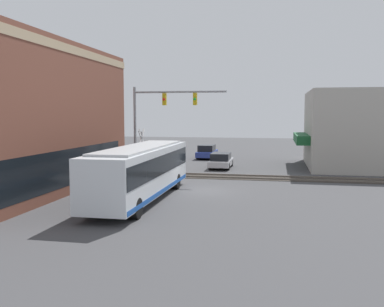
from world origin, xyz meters
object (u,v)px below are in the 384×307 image
object	(u,v)px
crossing_signal	(142,149)
city_bus	(141,170)
pedestrian_at_crossing	(141,166)
parked_car_silver	(221,161)
parked_car_blue	(207,152)

from	to	relation	value
crossing_signal	city_bus	bearing A→B (deg)	-162.21
city_bus	pedestrian_at_crossing	xyz separation A→B (m)	(7.97, 2.65, -0.79)
crossing_signal	parked_car_silver	world-z (taller)	crossing_signal
crossing_signal	parked_car_silver	distance (m)	9.55
city_bus	parked_car_blue	bearing A→B (deg)	-0.00
city_bus	parked_car_blue	size ratio (longest dim) A/B	2.65
city_bus	crossing_signal	bearing A→B (deg)	17.79
parked_car_silver	parked_car_blue	xyz separation A→B (m)	(8.04, 2.60, 0.05)
city_bus	crossing_signal	distance (m)	7.35
city_bus	parked_car_blue	world-z (taller)	city_bus
crossing_signal	pedestrian_at_crossing	bearing A→B (deg)	22.47
crossing_signal	parked_car_blue	bearing A→B (deg)	-7.91
pedestrian_at_crossing	city_bus	bearing A→B (deg)	-161.61
parked_car_blue	crossing_signal	bearing A→B (deg)	172.09
crossing_signal	parked_car_silver	xyz separation A→B (m)	(8.07, -4.84, -1.65)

